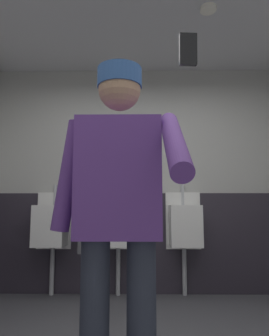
{
  "coord_description": "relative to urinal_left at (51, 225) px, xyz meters",
  "views": [
    {
      "loc": [
        -0.04,
        -1.76,
        0.98
      ],
      "look_at": [
        -0.07,
        0.34,
        1.25
      ],
      "focal_mm": 32.38,
      "sensor_mm": 36.0,
      "label": 1
    }
  ],
  "objects": [
    {
      "name": "person",
      "position": [
        0.89,
        -1.96,
        0.22
      ],
      "size": [
        0.63,
        0.6,
        1.69
      ],
      "color": "#2D3342",
      "rests_on": "ground_plane"
    },
    {
      "name": "urinal_right",
      "position": [
        1.5,
        0.0,
        0.0
      ],
      "size": [
        0.4,
        0.34,
        1.24
      ],
      "color": "white",
      "rests_on": "ground_plane"
    },
    {
      "name": "urinal_middle",
      "position": [
        0.75,
        0.0,
        0.0
      ],
      "size": [
        0.4,
        0.34,
        1.24
      ],
      "color": "white",
      "rests_on": "ground_plane"
    },
    {
      "name": "cell_phone",
      "position": [
        1.16,
        -2.47,
        0.74
      ],
      "size": [
        0.06,
        0.03,
        0.11
      ],
      "primitive_type": "cube",
      "rotation": [
        0.08,
        0.0,
        0.06
      ],
      "color": "black"
    },
    {
      "name": "privacy_divider_panel",
      "position": [
        0.38,
        -0.07,
        0.17
      ],
      "size": [
        0.04,
        0.4,
        0.9
      ],
      "primitive_type": "cube",
      "color": "#4C4C51"
    },
    {
      "name": "urinal_left",
      "position": [
        0.0,
        0.0,
        0.0
      ],
      "size": [
        0.4,
        0.34,
        1.24
      ],
      "color": "white",
      "rests_on": "ground_plane"
    },
    {
      "name": "wainscot_band_back",
      "position": [
        1.03,
        0.14,
        -0.21
      ],
      "size": [
        3.6,
        0.03,
        1.14
      ],
      "primitive_type": "cube",
      "color": "#2D2833",
      "rests_on": "ground_plane"
    },
    {
      "name": "downlight_far",
      "position": [
        1.58,
        -1.05,
        1.89
      ],
      "size": [
        0.14,
        0.14,
        0.03
      ],
      "primitive_type": "cylinder",
      "color": "white"
    },
    {
      "name": "wall_back",
      "position": [
        1.03,
        0.22,
        0.56
      ],
      "size": [
        4.2,
        0.12,
        2.68
      ],
      "primitive_type": "cube",
      "color": "#B2B2AD",
      "rests_on": "ground_plane"
    }
  ]
}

